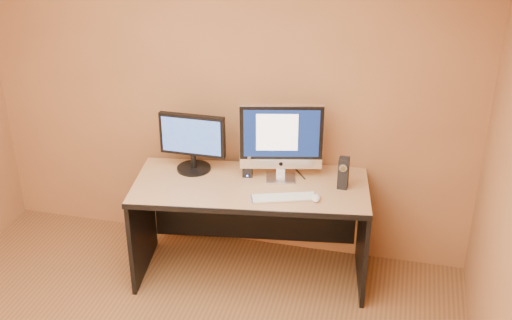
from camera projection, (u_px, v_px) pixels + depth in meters
name	position (u px, v px, depth m)	size (l,w,h in m)	color
walls	(118.00, 230.00, 3.33)	(4.00, 4.00, 2.60)	#9D6B3F
desk	(251.00, 231.00, 4.98)	(1.76, 0.77, 0.81)	tan
imac	(281.00, 143.00, 4.75)	(0.63, 0.23, 0.61)	silver
second_monitor	(193.00, 143.00, 4.93)	(0.53, 0.26, 0.46)	black
speaker_left	(247.00, 161.00, 4.88)	(0.07, 0.08, 0.24)	black
speaker_right	(343.00, 173.00, 4.71)	(0.07, 0.08, 0.24)	black
keyboard	(284.00, 198.00, 4.61)	(0.47, 0.13, 0.02)	silver
mouse	(316.00, 198.00, 4.59)	(0.06, 0.11, 0.04)	silver
cable_a	(299.00, 172.00, 4.98)	(0.01, 0.01, 0.24)	black
cable_b	(286.00, 168.00, 5.05)	(0.01, 0.01, 0.20)	black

